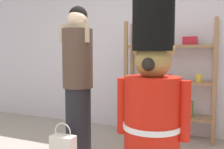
# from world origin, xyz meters

# --- Properties ---
(back_wall) EXTENTS (6.40, 0.12, 2.60)m
(back_wall) POSITION_xyz_m (0.00, 2.20, 1.30)
(back_wall) COLOR silver
(back_wall) RESTS_ON ground_plane
(merchandise_shelf) EXTENTS (1.28, 0.35, 1.68)m
(merchandise_shelf) POSITION_xyz_m (0.35, 1.98, 0.87)
(merchandise_shelf) COLOR #93704C
(merchandise_shelf) RESTS_ON ground_plane
(teddy_bear_guard) EXTENTS (0.70, 0.55, 1.71)m
(teddy_bear_guard) POSITION_xyz_m (0.46, 0.60, 0.74)
(teddy_bear_guard) COLOR red
(teddy_bear_guard) RESTS_ON ground_plane
(person_shopper) EXTENTS (0.35, 0.34, 1.73)m
(person_shopper) POSITION_xyz_m (-0.42, 0.71, 0.91)
(person_shopper) COLOR black
(person_shopper) RESTS_ON ground_plane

